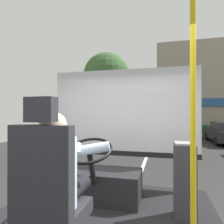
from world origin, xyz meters
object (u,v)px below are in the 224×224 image
Objects in this scene: bus_driver at (56,170)px; parked_car_green at (212,126)px; driver_seat at (49,197)px; handrail_pole at (193,120)px; fare_box at (185,180)px; steering_console at (100,183)px; parked_car_charcoal at (198,123)px.

bus_driver is 17.20m from parked_car_green.
handrail_pole is (1.07, 0.28, 0.59)m from driver_seat.
bus_driver is 0.92× the size of fare_box.
handrail_pole is (1.07, 0.17, 0.41)m from bus_driver.
handrail_pole reaches higher than fare_box.
driver_seat reaches higher than steering_console.
fare_box reaches higher than parked_car_green.
steering_console is at bearing 168.01° from fare_box.
bus_driver reaches higher than parked_car_green.
parked_car_green is at bearing 72.99° from steering_console.
parked_car_charcoal is at bearing 77.92° from steering_console.
handrail_pole reaches higher than parked_car_green.
fare_box is (1.08, -0.23, 0.20)m from steering_console.
parked_car_green is at bearing 74.24° from driver_seat.
bus_driver is at bearing -105.86° from parked_car_green.
bus_driver reaches higher than steering_console.
driver_seat is at bearing -165.16° from handrail_pole.
parked_car_charcoal is (3.51, 21.71, -0.31)m from fare_box.
steering_console reaches higher than fare_box.
bus_driver is 23.13m from parked_car_charcoal.
parked_car_charcoal is at bearing 90.94° from parked_car_green.
parked_car_green is at bearing 77.49° from handrail_pole.
parked_car_charcoal is at bearing 78.54° from bus_driver.
driver_seat is 0.30× the size of parked_car_green.
driver_seat reaches higher than parked_car_green.
parked_car_green is (3.61, 15.58, -0.33)m from fare_box.
fare_box is at bearing -11.99° from steering_console.
parked_car_charcoal is (-0.10, 6.13, 0.01)m from parked_car_green.
bus_driver is 0.72× the size of steering_console.
driver_seat is 1.53× the size of fare_box.
steering_console is at bearing 136.60° from handrail_pole.
bus_driver is at bearing -90.00° from steering_console.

